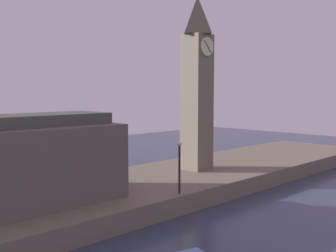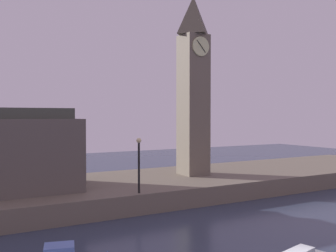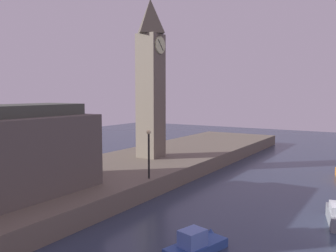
% 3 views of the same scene
% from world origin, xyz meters
% --- Properties ---
extents(far_embankment, '(70.00, 12.00, 1.50)m').
position_xyz_m(far_embankment, '(0.00, 20.00, 0.75)').
color(far_embankment, '#6B6051').
rests_on(far_embankment, ground).
extents(clock_tower, '(2.58, 2.61, 16.81)m').
position_xyz_m(clock_tower, '(7.92, 20.11, 10.20)').
color(clock_tower, '#6B6051').
rests_on(clock_tower, far_embankment).
extents(streetlamp, '(0.36, 0.36, 3.98)m').
position_xyz_m(streetlamp, '(-0.34, 14.63, 3.98)').
color(streetlamp, black).
rests_on(streetlamp, far_embankment).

